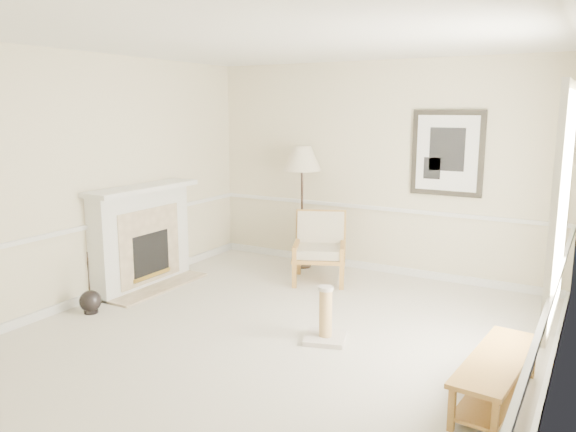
% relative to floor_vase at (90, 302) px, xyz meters
% --- Properties ---
extents(ground, '(5.50, 5.50, 0.00)m').
position_rel_floor_vase_xyz_m(ground, '(2.15, 0.45, -0.13)').
color(ground, silver).
rests_on(ground, ground).
extents(room, '(5.04, 5.54, 2.92)m').
position_rel_floor_vase_xyz_m(room, '(2.29, 0.52, 1.73)').
color(room, beige).
rests_on(room, ground).
extents(fireplace, '(0.64, 1.64, 1.31)m').
position_rel_floor_vase_xyz_m(fireplace, '(-0.19, 1.05, 0.51)').
color(fireplace, white).
rests_on(fireplace, ground).
extents(floor_vase, '(0.24, 0.24, 0.71)m').
position_rel_floor_vase_xyz_m(floor_vase, '(0.00, 0.00, 0.00)').
color(floor_vase, black).
rests_on(floor_vase, ground).
extents(armchair, '(0.92, 0.94, 0.91)m').
position_rel_floor_vase_xyz_m(armchair, '(1.66, 2.42, 0.36)').
color(armchair, '#A67135').
rests_on(armchair, ground).
extents(floor_lamp, '(0.62, 0.62, 1.75)m').
position_rel_floor_vase_xyz_m(floor_lamp, '(1.16, 2.85, 1.39)').
color(floor_lamp, black).
rests_on(floor_lamp, ground).
extents(bench, '(0.50, 1.33, 0.37)m').
position_rel_floor_vase_xyz_m(bench, '(4.30, 0.22, 0.12)').
color(bench, '#A67135').
rests_on(bench, ground).
extents(scratching_post, '(0.49, 0.49, 0.56)m').
position_rel_floor_vase_xyz_m(scratching_post, '(2.63, 0.62, 0.04)').
color(scratching_post, beige).
rests_on(scratching_post, ground).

